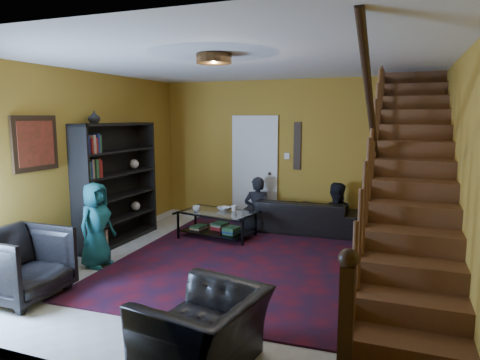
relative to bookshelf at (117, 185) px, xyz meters
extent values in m
plane|color=beige|center=(2.40, -0.60, -0.96)|extent=(5.50, 5.50, 0.00)
plane|color=olive|center=(2.40, 2.15, 0.44)|extent=(5.20, 0.00, 5.20)
plane|color=olive|center=(2.40, -3.35, 0.44)|extent=(5.20, 0.00, 5.20)
plane|color=olive|center=(-0.20, -0.60, 0.44)|extent=(0.00, 5.50, 5.50)
plane|color=olive|center=(5.00, -0.60, 0.44)|extent=(0.00, 5.50, 5.50)
plane|color=white|center=(2.40, -0.60, 1.84)|extent=(5.50, 5.50, 0.00)
cube|color=silver|center=(2.40, 2.14, -0.91)|extent=(5.20, 0.02, 0.10)
cube|color=silver|center=(-0.19, -0.60, -0.91)|extent=(0.02, 5.50, 0.10)
cube|color=olive|center=(4.53, -0.60, 0.36)|extent=(0.95, 4.92, 2.83)
cube|color=black|center=(4.07, -0.60, 0.44)|extent=(0.04, 5.02, 3.02)
cylinder|color=black|center=(4.10, -0.60, 0.89)|extent=(0.07, 4.20, 2.44)
cube|color=black|center=(4.10, -3.00, -0.41)|extent=(0.10, 0.10, 1.10)
cube|color=black|center=(0.00, 0.00, 0.04)|extent=(0.35, 1.80, 2.00)
cube|color=black|center=(0.00, 0.00, -0.56)|extent=(0.35, 1.72, 0.03)
cube|color=black|center=(0.00, 0.00, 0.20)|extent=(0.35, 1.72, 0.03)
cube|color=silver|center=(1.70, 2.12, 0.06)|extent=(0.82, 0.05, 2.05)
cube|color=maroon|center=(-0.17, -1.50, 0.79)|extent=(0.04, 0.74, 0.74)
cube|color=black|center=(2.55, 2.13, 0.59)|extent=(0.14, 0.03, 0.90)
cylinder|color=#3F2814|center=(2.40, -1.40, 1.78)|extent=(0.40, 0.40, 0.10)
cube|color=#470C17|center=(2.49, -0.10, -0.95)|extent=(3.97, 4.50, 0.02)
imported|color=black|center=(2.77, 1.70, -0.66)|extent=(2.11, 0.90, 0.61)
imported|color=black|center=(0.35, -2.32, -0.55)|extent=(0.90, 0.88, 0.82)
imported|color=black|center=(2.93, -2.85, -0.64)|extent=(1.03, 1.13, 0.65)
imported|color=black|center=(1.89, 1.75, -0.70)|extent=(0.56, 0.41, 1.43)
imported|color=black|center=(3.36, 1.75, -0.72)|extent=(0.72, 0.58, 1.39)
imported|color=#175057|center=(0.45, -1.12, -0.36)|extent=(0.44, 0.62, 1.20)
cube|color=black|center=(0.89, 0.43, -0.73)|extent=(0.04, 0.04, 0.46)
cube|color=black|center=(2.07, 0.43, -0.73)|extent=(0.04, 0.04, 0.46)
cube|color=black|center=(0.89, 1.10, -0.73)|extent=(0.04, 0.04, 0.46)
cube|color=black|center=(2.07, 1.10, -0.73)|extent=(0.04, 0.04, 0.46)
cube|color=black|center=(1.48, 0.76, -0.84)|extent=(1.29, 0.89, 0.02)
cube|color=silver|center=(1.48, 0.76, -0.50)|extent=(1.36, 0.96, 0.02)
imported|color=#999999|center=(1.13, 0.67, -0.44)|extent=(0.13, 0.13, 0.10)
imported|color=#999999|center=(1.74, 0.91, -0.44)|extent=(0.12, 0.12, 0.10)
imported|color=#999999|center=(1.54, 0.92, -0.46)|extent=(0.29, 0.29, 0.06)
imported|color=#999999|center=(0.00, -0.50, 1.13)|extent=(0.18, 0.18, 0.19)
cylinder|color=red|center=(0.30, -1.50, -0.86)|extent=(0.15, 0.15, 0.17)
camera|label=1|loc=(4.40, -5.87, 1.14)|focal=32.00mm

